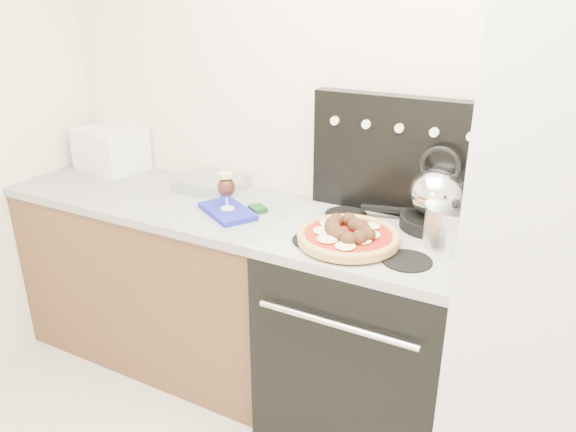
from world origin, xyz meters
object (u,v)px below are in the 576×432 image
Objects in this scene: pizza_pan at (348,242)px; skillet at (434,222)px; beer_glass at (227,191)px; pizza at (348,234)px; stock_pot at (453,228)px; toaster_oven at (111,149)px; base_cabinet at (166,278)px; fridge at (572,272)px; stove_body at (367,339)px; tea_kettle at (438,188)px; oven_mitt at (227,211)px.

skillet is (0.25, 0.31, 0.02)m from pizza_pan.
beer_glass is 0.43× the size of pizza.
pizza_pan is 1.65× the size of stock_pot.
base_cabinet is at bearing -11.87° from toaster_oven.
fridge is at bearing 6.59° from pizza_pan.
fridge is 0.77m from pizza_pan.
beer_glass is 0.95m from stock_pot.
skillet is at bearing 51.31° from pizza.
pizza_pan is at bearing -173.41° from fridge.
tea_kettle reaches higher than stove_body.
toaster_oven is 0.95m from oven_mitt.
fridge is at bearing -10.24° from stock_pot.
toaster_oven is 0.95m from beer_glass.
skillet is at bearing 8.72° from toaster_oven.
stove_body is 3.15× the size of oven_mitt.
stock_pot is at bearing -51.32° from tea_kettle.
pizza reaches higher than skillet.
skillet is at bearing 157.12° from fridge.
fridge is 6.92× the size of skillet.
oven_mitt is 1.34× the size of stock_pot.
stove_body is 4.23× the size of stock_pot.
skillet is (0.25, 0.31, -0.01)m from pizza.
fridge is 4.93× the size of pizza.
skillet is 1.14× the size of tea_kettle.
toaster_oven is at bearing 168.13° from pizza_pan.
pizza_pan is at bearing 0.00° from pizza.
pizza is at bearing -7.01° from oven_mitt.
toaster_oven is 2.08× the size of beer_glass.
stove_body is 0.57m from skillet.
stock_pot is at bearing -54.38° from skillet.
pizza reaches higher than base_cabinet.
stock_pot reaches higher than skillet.
oven_mitt is at bearing 172.99° from pizza.
stock_pot is (0.10, -0.14, 0.05)m from skillet.
pizza is 1.85× the size of stock_pot.
skillet is 1.32× the size of stock_pot.
fridge is at bearing -2.05° from stove_body.
beer_glass is at bearing -176.58° from stove_body.
base_cabinet is 1.18m from pizza.
toaster_oven reaches higher than pizza.
stock_pot is at bearing 4.34° from toaster_oven.
beer_glass is 0.80× the size of stock_pot.
pizza_pan reaches higher than base_cabinet.
base_cabinet is 4.16× the size of toaster_oven.
stove_body is 0.81m from oven_mitt.
stove_body is 0.70m from tea_kettle.
base_cabinet is 1.46m from tea_kettle.
pizza_pan is at bearing -7.01° from beer_glass.
beer_glass is 0.61m from pizza_pan.
stove_body is at bearing 3.42° from oven_mitt.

